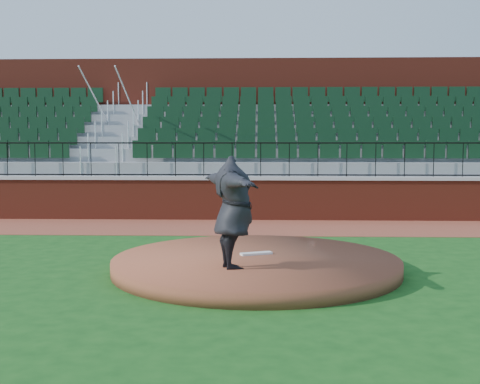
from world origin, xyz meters
The scene contains 10 objects.
ground centered at (0.00, 0.00, 0.00)m, with size 90.00×90.00×0.00m, color #144814.
warning_track centered at (0.00, 5.40, 0.01)m, with size 34.00×3.20×0.01m, color brown.
field_wall centered at (0.00, 7.00, 0.60)m, with size 34.00×0.35×1.20m, color maroon.
wall_cap centered at (0.00, 7.00, 1.25)m, with size 34.00×0.45×0.10m, color #B7B7B7.
wall_railing centered at (0.00, 7.00, 1.80)m, with size 34.00×0.05×1.00m, color black, non-canonical shape.
seating_stands centered at (0.00, 9.72, 2.30)m, with size 34.00×5.10×4.60m, color gray, non-canonical shape.
concourse_wall centered at (0.00, 12.52, 2.75)m, with size 34.00×0.50×5.50m, color maroon.
pitchers_mound centered at (0.35, -0.19, 0.12)m, with size 5.20×5.20×0.25m, color brown.
pitching_rubber centered at (0.35, 0.08, 0.27)m, with size 0.60×0.15×0.04m, color white.
pitcher centered at (-0.02, -1.14, 1.19)m, with size 2.30×0.63×1.87m, color black.
Camera 1 is at (0.44, -11.07, 2.37)m, focal length 45.39 mm.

